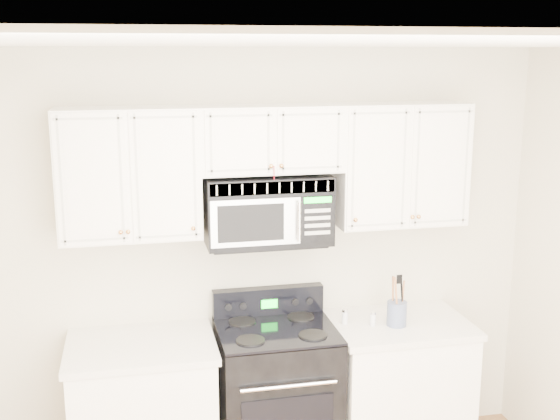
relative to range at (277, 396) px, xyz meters
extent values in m
cube|color=white|center=(-0.01, -1.45, 2.12)|extent=(3.50, 3.50, 0.01)
cube|color=beige|center=(-0.01, 0.30, 0.82)|extent=(3.50, 0.01, 2.60)
cube|color=white|center=(-0.81, -0.02, -0.04)|extent=(0.82, 0.63, 0.88)
cube|color=white|center=(-0.81, -0.02, 0.42)|extent=(0.86, 0.65, 0.04)
cube|color=white|center=(0.79, -0.02, -0.04)|extent=(0.82, 0.63, 0.88)
cube|color=white|center=(0.79, -0.02, 0.42)|extent=(0.86, 0.65, 0.04)
cube|color=black|center=(0.00, 0.00, -0.02)|extent=(0.71, 0.61, 0.92)
cylinder|color=silver|center=(0.00, -0.34, 0.24)|extent=(0.56, 0.02, 0.02)
cube|color=black|center=(0.00, 0.00, 0.44)|extent=(0.71, 0.61, 0.02)
cube|color=black|center=(0.00, 0.26, 0.53)|extent=(0.71, 0.08, 0.19)
cube|color=#0BD720|center=(0.00, 0.21, 0.53)|extent=(0.10, 0.00, 0.06)
cube|color=white|center=(-0.83, 0.13, 1.41)|extent=(0.80, 0.33, 0.75)
cube|color=white|center=(0.81, 0.13, 1.41)|extent=(0.80, 0.33, 0.75)
cube|color=white|center=(-0.01, 0.13, 1.59)|extent=(0.84, 0.33, 0.39)
sphere|color=#C58847|center=(-0.85, -0.05, 1.12)|extent=(0.03, 0.03, 0.03)
sphere|color=#C58847|center=(-0.49, -0.05, 1.12)|extent=(0.03, 0.03, 0.03)
sphere|color=#C58847|center=(0.47, -0.05, 1.12)|extent=(0.03, 0.03, 0.03)
sphere|color=#C58847|center=(0.83, -0.05, 1.12)|extent=(0.03, 0.03, 0.03)
sphere|color=#C58847|center=(-0.04, -0.05, 1.46)|extent=(0.03, 0.03, 0.03)
sphere|color=#C58847|center=(0.02, -0.05, 1.46)|extent=(0.03, 0.03, 0.03)
cylinder|color=#A60410|center=(-0.02, -0.05, 1.40)|extent=(0.00, 0.00, 0.10)
sphere|color=#C58847|center=(-0.02, -0.05, 1.35)|extent=(0.03, 0.03, 0.03)
cube|color=black|center=(-0.03, 0.11, 1.17)|extent=(0.74, 0.37, 0.41)
cube|color=#BBB9B0|center=(-0.03, -0.07, 1.33)|extent=(0.72, 0.01, 0.07)
cube|color=#B8B8B8|center=(-0.14, -0.08, 1.14)|extent=(0.52, 0.01, 0.27)
cube|color=black|center=(-0.17, -0.08, 1.14)|extent=(0.38, 0.01, 0.22)
cube|color=black|center=(0.23, -0.08, 1.14)|extent=(0.20, 0.01, 0.27)
cube|color=#0BD720|center=(0.23, -0.08, 1.26)|extent=(0.16, 0.00, 0.03)
cylinder|color=silver|center=(0.11, -0.11, 1.14)|extent=(0.02, 0.02, 0.24)
cylinder|color=#4F5A73|center=(0.74, -0.07, 0.51)|extent=(0.12, 0.12, 0.15)
cylinder|color=#A36339|center=(0.78, -0.07, 0.59)|extent=(0.01, 0.01, 0.26)
cylinder|color=black|center=(0.73, -0.04, 0.60)|extent=(0.01, 0.01, 0.29)
cylinder|color=#A36339|center=(0.73, -0.10, 0.61)|extent=(0.01, 0.01, 0.31)
cylinder|color=black|center=(0.78, -0.07, 0.59)|extent=(0.01, 0.01, 0.26)
cylinder|color=#A36339|center=(0.73, -0.04, 0.60)|extent=(0.01, 0.01, 0.29)
cylinder|color=silver|center=(0.44, 0.02, 0.48)|extent=(0.04, 0.04, 0.08)
cylinder|color=silver|center=(0.44, 0.02, 0.52)|extent=(0.04, 0.04, 0.02)
cylinder|color=silver|center=(0.60, -0.05, 0.47)|extent=(0.04, 0.04, 0.08)
cylinder|color=silver|center=(0.60, -0.05, 0.52)|extent=(0.04, 0.04, 0.01)
camera|label=1|loc=(-0.83, -3.90, 2.09)|focal=45.00mm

